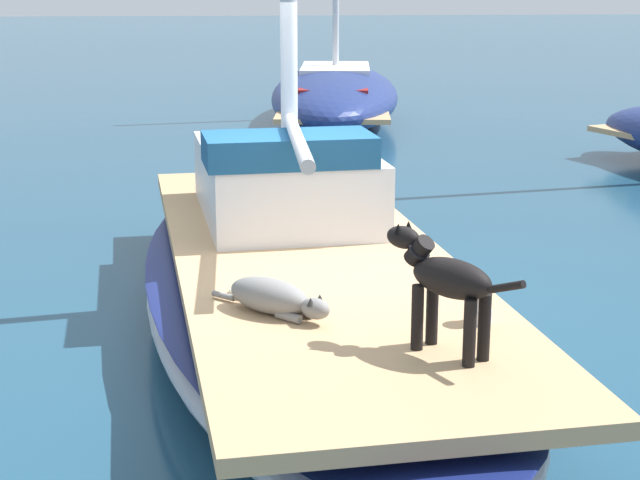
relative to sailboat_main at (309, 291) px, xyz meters
The scene contains 8 objects.
ground_plane 0.34m from the sailboat_main, ahead, with size 120.00×120.00×0.00m, color navy.
sailboat_main is the anchor object (origin of this frame).
cabin_house 1.30m from the sailboat_main, 96.76° to the left, with size 1.63×2.36×0.84m.
dog_black 2.40m from the sailboat_main, 74.90° to the right, with size 0.67×0.77×0.70m.
dog_grey 1.55m from the sailboat_main, 102.80° to the right, with size 0.76×0.71×0.22m.
deck_winch 2.00m from the sailboat_main, 62.20° to the right, with size 0.16×0.16×0.21m.
coiled_rope 1.19m from the sailboat_main, 113.27° to the right, with size 0.32×0.32×0.04m, color beige.
moored_boat_far_astern 11.45m from the sailboat_main, 83.48° to the left, with size 3.08×7.08×5.55m.
Camera 1 is at (-0.53, -7.48, 2.73)m, focal length 56.91 mm.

